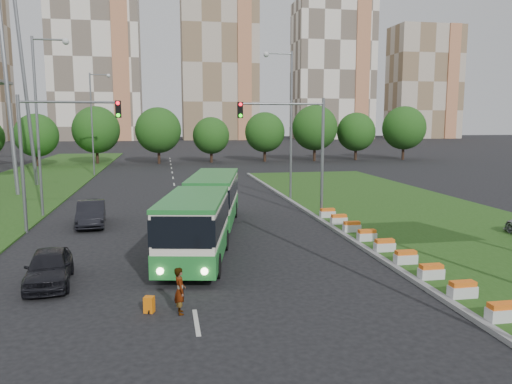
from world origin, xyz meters
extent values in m
plane|color=black|center=(0.00, 0.00, 0.00)|extent=(360.00, 360.00, 0.00)
cube|color=#214814|center=(13.00, 8.00, 0.07)|extent=(14.00, 60.00, 0.15)
cube|color=gray|center=(6.05, 8.00, 0.09)|extent=(0.30, 60.00, 0.18)
cube|color=#214814|center=(-18.00, 25.00, 0.05)|extent=(12.00, 110.00, 0.10)
cylinder|color=slate|center=(6.40, 10.00, 4.00)|extent=(0.20, 0.20, 8.00)
cylinder|color=slate|center=(3.65, 10.00, 7.60)|extent=(5.50, 0.14, 0.14)
cube|color=black|center=(0.90, 10.00, 7.20)|extent=(0.32, 0.32, 1.00)
cylinder|color=slate|center=(-12.00, 9.00, 4.00)|extent=(0.20, 0.20, 8.00)
cylinder|color=slate|center=(-9.25, 9.00, 7.60)|extent=(5.50, 0.14, 0.14)
cube|color=black|center=(-6.50, 9.00, 7.20)|extent=(0.32, 0.32, 1.00)
cube|color=white|center=(-25.00, 150.00, 26.00)|extent=(28.00, 15.00, 52.00)
cube|color=#BEAF99|center=(15.00, 150.00, 25.00)|extent=(25.00, 15.00, 50.00)
cube|color=white|center=(55.00, 150.00, 23.50)|extent=(27.00, 15.00, 47.00)
cube|color=#BEAF99|center=(90.00, 150.00, 20.00)|extent=(24.00, 14.00, 40.00)
cube|color=silver|center=(-1.84, 0.58, 1.77)|extent=(2.53, 6.99, 2.74)
cube|color=silver|center=(-1.84, 9.55, 1.77)|extent=(2.53, 8.51, 2.74)
cylinder|color=black|center=(-1.84, 4.68, 1.72)|extent=(2.53, 1.27, 2.53)
cube|color=#22772F|center=(-1.84, 0.58, 0.86)|extent=(2.61, 7.04, 0.96)
cube|color=#22772F|center=(-1.84, 9.55, 0.86)|extent=(2.61, 8.56, 0.96)
cube|color=black|center=(-1.84, 0.58, 2.23)|extent=(2.61, 7.04, 1.06)
cube|color=black|center=(-1.84, 9.55, 2.23)|extent=(2.61, 8.56, 1.06)
imported|color=black|center=(-8.57, -1.09, 0.72)|extent=(2.12, 4.36, 1.43)
imported|color=black|center=(-8.52, 10.42, 0.77)|extent=(2.04, 4.79, 1.54)
imported|color=gray|center=(-3.49, -5.13, 0.81)|extent=(0.45, 0.63, 1.63)
cube|color=orange|center=(-4.54, -4.84, 0.28)|extent=(0.33, 0.28, 0.56)
cylinder|color=black|center=(-4.54, -4.98, 0.07)|extent=(0.04, 0.13, 0.13)
camera|label=1|loc=(-3.89, -21.65, 6.57)|focal=35.00mm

